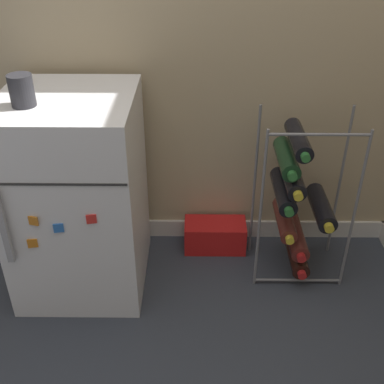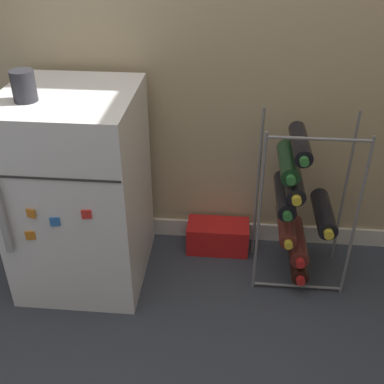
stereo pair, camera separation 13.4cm
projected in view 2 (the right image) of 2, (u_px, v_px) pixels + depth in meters
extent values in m
plane|color=#333842|center=(200.00, 341.00, 1.85)|extent=(14.00, 14.00, 0.00)
cube|color=silver|center=(210.00, 229.00, 2.39)|extent=(6.76, 0.01, 0.09)
cube|color=white|center=(80.00, 191.00, 1.99)|extent=(0.51, 0.52, 0.84)
cube|color=#2D2D2D|center=(50.00, 179.00, 1.65)|extent=(0.50, 0.00, 0.01)
cube|color=#9E9EA3|center=(3.00, 219.00, 1.74)|extent=(0.02, 0.02, 0.30)
cube|color=orange|center=(31.00, 214.00, 1.74)|extent=(0.04, 0.02, 0.04)
cube|color=blue|center=(55.00, 222.00, 1.75)|extent=(0.04, 0.01, 0.04)
cube|color=red|center=(87.00, 214.00, 1.72)|extent=(0.04, 0.01, 0.04)
cube|color=orange|center=(30.00, 236.00, 1.79)|extent=(0.04, 0.01, 0.04)
cylinder|color=slate|center=(259.00, 217.00, 1.91)|extent=(0.01, 0.01, 0.74)
cylinder|color=slate|center=(356.00, 222.00, 1.88)|extent=(0.01, 0.01, 0.74)
cylinder|color=slate|center=(258.00, 187.00, 2.11)|extent=(0.01, 0.01, 0.74)
cylinder|color=slate|center=(345.00, 191.00, 2.08)|extent=(0.01, 0.01, 0.74)
cylinder|color=slate|center=(297.00, 286.00, 2.08)|extent=(0.38, 0.01, 0.01)
cylinder|color=slate|center=(319.00, 139.00, 1.71)|extent=(0.38, 0.01, 0.01)
cylinder|color=black|center=(297.00, 255.00, 2.15)|extent=(0.08, 0.31, 0.08)
cylinder|color=red|center=(301.00, 281.00, 2.00)|extent=(0.04, 0.02, 0.04)
cylinder|color=#56231E|center=(297.00, 240.00, 2.10)|extent=(0.08, 0.29, 0.08)
cylinder|color=red|center=(300.00, 263.00, 1.97)|extent=(0.04, 0.02, 0.04)
cylinder|color=#56231E|center=(286.00, 224.00, 2.06)|extent=(0.07, 0.26, 0.07)
cylinder|color=gold|center=(288.00, 245.00, 1.94)|extent=(0.03, 0.02, 0.03)
cylinder|color=black|center=(323.00, 213.00, 2.02)|extent=(0.08, 0.27, 0.08)
cylinder|color=gold|center=(329.00, 234.00, 1.89)|extent=(0.04, 0.02, 0.04)
cylinder|color=black|center=(285.00, 195.00, 1.99)|extent=(0.08, 0.28, 0.08)
cylinder|color=#2D7033|center=(287.00, 216.00, 1.85)|extent=(0.04, 0.02, 0.04)
cylinder|color=black|center=(293.00, 179.00, 1.94)|extent=(0.08, 0.30, 0.08)
cylinder|color=gold|center=(297.00, 200.00, 1.81)|extent=(0.04, 0.02, 0.04)
cylinder|color=#19381E|center=(288.00, 162.00, 1.90)|extent=(0.07, 0.26, 0.07)
cylinder|color=#2D7033|center=(291.00, 180.00, 1.78)|extent=(0.04, 0.02, 0.04)
cylinder|color=black|center=(300.00, 143.00, 1.86)|extent=(0.07, 0.27, 0.07)
cylinder|color=#2D7033|center=(304.00, 162.00, 1.73)|extent=(0.03, 0.02, 0.03)
cube|color=red|center=(218.00, 236.00, 2.30)|extent=(0.29, 0.15, 0.14)
cylinder|color=#28282D|center=(24.00, 86.00, 1.67)|extent=(0.08, 0.08, 0.11)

